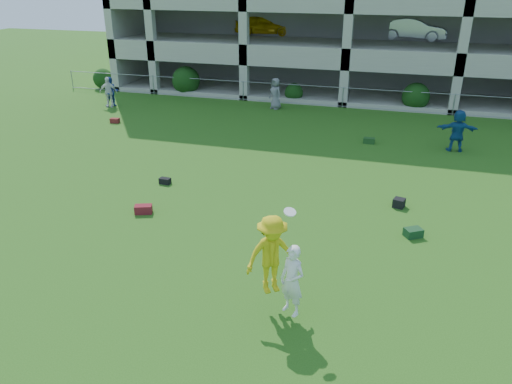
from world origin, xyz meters
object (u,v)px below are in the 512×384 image
(bystander_b, at_px, (108,92))
(crate_d, at_px, (399,203))
(bystander_a, at_px, (111,92))
(bystander_c, at_px, (275,94))
(frisbee_contest, at_px, (276,260))
(bystander_d, at_px, (458,131))

(bystander_b, xyz_separation_m, crate_d, (16.54, -9.15, -0.70))
(crate_d, bearing_deg, bystander_b, 151.05)
(bystander_a, height_order, bystander_c, bystander_c)
(bystander_c, relative_size, frisbee_contest, 0.71)
(bystander_b, xyz_separation_m, bystander_c, (9.34, 2.28, 0.02))
(bystander_c, relative_size, crate_d, 4.99)
(bystander_b, relative_size, frisbee_contest, 0.70)
(bystander_a, height_order, crate_d, bystander_a)
(bystander_c, bearing_deg, bystander_d, 8.25)
(bystander_c, bearing_deg, frisbee_contest, -39.97)
(bystander_b, distance_m, bystander_c, 9.61)
(bystander_b, height_order, bystander_c, bystander_c)
(bystander_c, bearing_deg, bystander_b, -130.69)
(bystander_b, relative_size, bystander_d, 0.93)
(bystander_a, relative_size, bystander_b, 0.99)
(bystander_c, height_order, bystander_d, bystander_d)
(bystander_a, relative_size, crate_d, 4.82)
(bystander_a, distance_m, bystander_d, 18.81)
(bystander_b, relative_size, crate_d, 4.88)
(bystander_d, height_order, crate_d, bystander_d)
(crate_d, xyz_separation_m, frisbee_contest, (-2.58, -6.54, 1.20))
(bystander_b, distance_m, frisbee_contest, 21.01)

